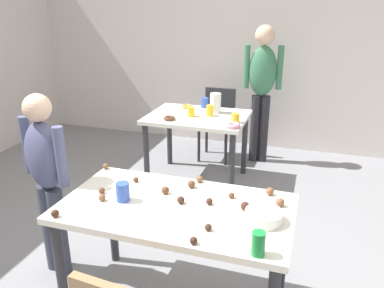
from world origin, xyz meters
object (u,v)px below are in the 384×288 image
object	(u,v)px
person_adult_far	(262,82)
person_girl_near	(46,173)
mixing_bowl	(264,216)
pitcher_far	(215,103)
chair_far_table	(218,119)
dining_table_far	(197,125)
soda_can	(258,244)
dining_table_near	(176,219)

from	to	relation	value
person_adult_far	person_girl_near	bearing A→B (deg)	-112.72
mixing_bowl	pitcher_far	xyz separation A→B (m)	(-0.81, 2.05, 0.08)
person_adult_far	pitcher_far	world-z (taller)	person_adult_far
mixing_bowl	chair_far_table	bearing A→B (deg)	109.35
dining_table_far	person_adult_far	distance (m)	1.01
person_girl_near	soda_can	world-z (taller)	person_girl_near
dining_table_far	pitcher_far	bearing A→B (deg)	46.02
dining_table_far	pitcher_far	distance (m)	0.31
dining_table_far	person_girl_near	bearing A→B (deg)	-106.20
chair_far_table	pitcher_far	bearing A→B (deg)	-78.81
dining_table_far	chair_far_table	size ratio (longest dim) A/B	1.19
dining_table_far	pitcher_far	xyz separation A→B (m)	(0.15, 0.16, 0.22)
dining_table_near	dining_table_far	xyz separation A→B (m)	(-0.44, 1.87, -0.01)
dining_table_far	pitcher_far	size ratio (longest dim) A/B	4.87
dining_table_near	mixing_bowl	bearing A→B (deg)	-1.69
person_girl_near	person_adult_far	bearing A→B (deg)	67.28
mixing_bowl	dining_table_near	bearing A→B (deg)	178.31
dining_table_near	dining_table_far	bearing A→B (deg)	103.33
person_adult_far	soda_can	distance (m)	3.00
dining_table_near	pitcher_far	size ratio (longest dim) A/B	6.45
dining_table_near	dining_table_far	distance (m)	1.92
chair_far_table	pitcher_far	distance (m)	0.71
pitcher_far	person_adult_far	bearing A→B (deg)	56.89
dining_table_far	soda_can	xyz separation A→B (m)	(0.98, -2.19, 0.17)
chair_far_table	person_girl_near	size ratio (longest dim) A/B	0.65
dining_table_far	chair_far_table	bearing A→B (deg)	87.37
person_adult_far	chair_far_table	bearing A→B (deg)	-177.77
person_girl_near	soda_can	xyz separation A→B (m)	(1.50, -0.40, 0.02)
soda_can	chair_far_table	bearing A→B (deg)	107.74
person_adult_far	soda_can	size ratio (longest dim) A/B	13.43
person_adult_far	mixing_bowl	distance (m)	2.70
person_girl_near	chair_far_table	bearing A→B (deg)	77.70
dining_table_far	soda_can	size ratio (longest dim) A/B	8.47
chair_far_table	person_girl_near	distance (m)	2.62
dining_table_far	person_girl_near	size ratio (longest dim) A/B	0.77
person_adult_far	mixing_bowl	world-z (taller)	person_adult_far
person_adult_far	dining_table_far	bearing A→B (deg)	-125.60
dining_table_near	pitcher_far	xyz separation A→B (m)	(-0.29, 2.03, 0.20)
person_adult_far	mixing_bowl	bearing A→B (deg)	-81.27
dining_table_far	soda_can	distance (m)	2.41
dining_table_near	mixing_bowl	world-z (taller)	mixing_bowl
pitcher_far	dining_table_far	bearing A→B (deg)	-133.98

